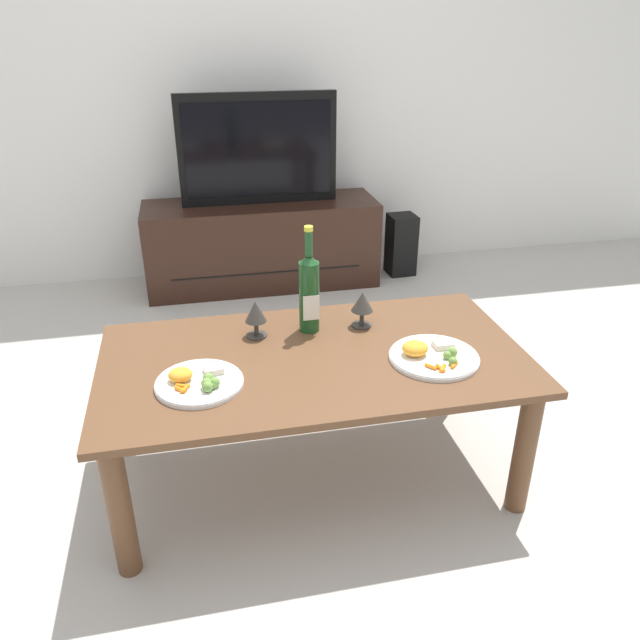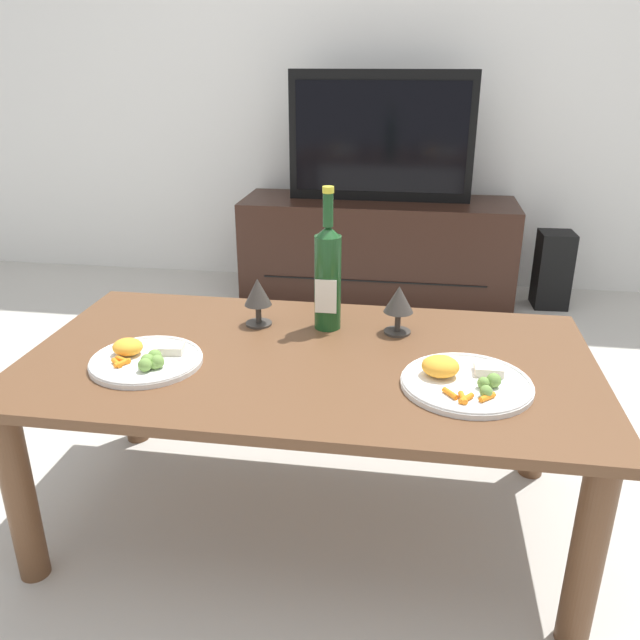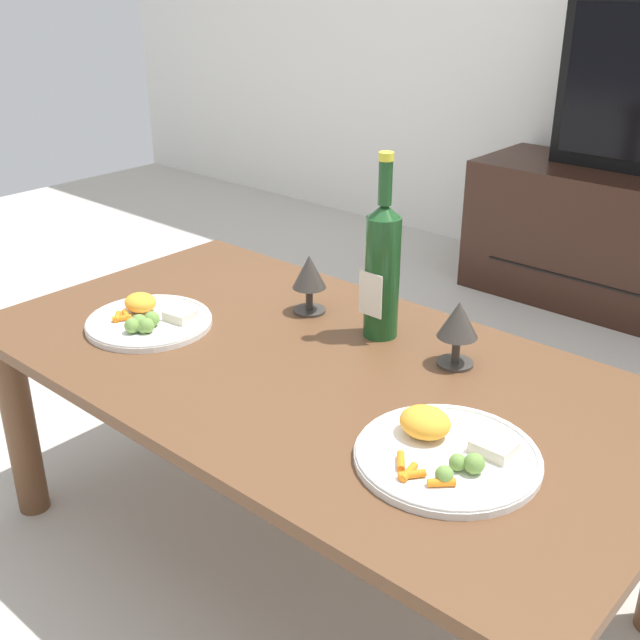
# 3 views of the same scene
# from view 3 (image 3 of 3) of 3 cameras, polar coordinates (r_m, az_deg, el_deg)

# --- Properties ---
(ground_plane) EXTENTS (6.40, 6.40, 0.00)m
(ground_plane) POSITION_cam_3_polar(r_m,az_deg,el_deg) (1.78, -0.49, -17.04)
(ground_plane) COLOR #B7B2A8
(dining_table) EXTENTS (1.37, 0.73, 0.48)m
(dining_table) POSITION_cam_3_polar(r_m,az_deg,el_deg) (1.54, -0.55, -5.65)
(dining_table) COLOR brown
(dining_table) RESTS_ON ground_plane
(wine_bottle) EXTENTS (0.07, 0.07, 0.38)m
(wine_bottle) POSITION_cam_3_polar(r_m,az_deg,el_deg) (1.56, 4.54, 3.91)
(wine_bottle) COLOR #19471E
(wine_bottle) RESTS_ON dining_table
(goblet_left) EXTENTS (0.07, 0.07, 0.13)m
(goblet_left) POSITION_cam_3_polar(r_m,az_deg,el_deg) (1.69, -0.79, 3.28)
(goblet_left) COLOR #38332D
(goblet_left) RESTS_ON dining_table
(goblet_right) EXTENTS (0.08, 0.08, 0.13)m
(goblet_right) POSITION_cam_3_polar(r_m,az_deg,el_deg) (1.48, 9.99, -0.23)
(goblet_right) COLOR #38332D
(goblet_right) RESTS_ON dining_table
(dinner_plate_left) EXTENTS (0.26, 0.26, 0.05)m
(dinner_plate_left) POSITION_cam_3_polar(r_m,az_deg,el_deg) (1.69, -12.35, 0.03)
(dinner_plate_left) COLOR white
(dinner_plate_left) RESTS_ON dining_table
(dinner_plate_right) EXTENTS (0.29, 0.29, 0.06)m
(dinner_plate_right) POSITION_cam_3_polar(r_m,az_deg,el_deg) (1.24, 9.11, -9.38)
(dinner_plate_right) COLOR white
(dinner_plate_right) RESTS_ON dining_table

